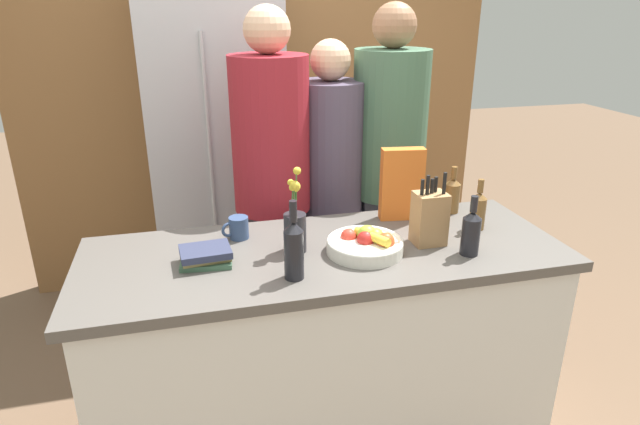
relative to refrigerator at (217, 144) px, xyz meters
The scene contains 16 objects.
kitchen_island 1.52m from the refrigerator, 77.33° to the right, with size 1.85×0.69×0.92m.
back_wall_wood 0.55m from the refrigerator, 49.24° to the left, with size 3.05×0.12×2.60m.
refrigerator is the anchor object (origin of this frame).
fruit_bowl 1.51m from the refrigerator, 72.52° to the right, with size 0.29×0.29×0.10m.
knife_block 1.59m from the refrigerator, 63.20° to the right, with size 0.12×0.10×0.29m.
flower_vase 1.38m from the refrigerator, 81.82° to the right, with size 0.08×0.08×0.33m.
cereal_box 1.35m from the refrigerator, 58.31° to the right, with size 0.19×0.09×0.31m.
coffee_mug 1.19m from the refrigerator, 90.11° to the right, with size 0.11×0.08×0.09m.
book_stack 1.40m from the refrigerator, 95.77° to the right, with size 0.20×0.15×0.06m.
bottle_oil 1.66m from the refrigerator, 53.85° to the right, with size 0.06×0.06×0.22m.
bottle_vinegar 1.58m from the refrigerator, 84.60° to the right, with size 0.07×0.07×0.28m.
bottle_wine 1.49m from the refrigerator, 49.67° to the right, with size 0.07×0.07×0.21m.
bottle_water 1.76m from the refrigerator, 61.99° to the right, with size 0.07×0.07×0.23m.
person_at_sink 0.78m from the refrigerator, 74.43° to the right, with size 0.37×0.37×1.80m.
person_in_blue 0.86m from the refrigerator, 53.30° to the right, with size 0.34×0.34×1.65m.
person_in_red_tee 1.08m from the refrigerator, 40.83° to the right, with size 0.37×0.37×1.81m.
Camera 1 is at (-0.48, -1.80, 1.80)m, focal length 30.00 mm.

